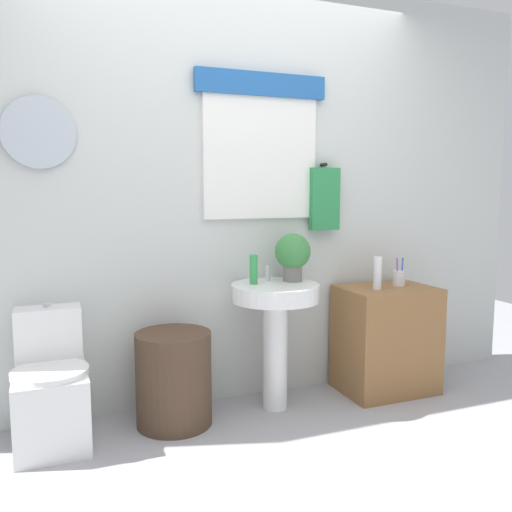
# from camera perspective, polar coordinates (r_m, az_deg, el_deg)

# --- Properties ---
(ground_plane) EXTENTS (8.00, 8.00, 0.00)m
(ground_plane) POSITION_cam_1_polar(r_m,az_deg,el_deg) (2.62, 5.20, -23.27)
(ground_plane) COLOR #A3A3A8
(back_wall) EXTENTS (4.40, 0.18, 2.60)m
(back_wall) POSITION_cam_1_polar(r_m,az_deg,el_deg) (3.33, -3.46, 6.80)
(back_wall) COLOR silver
(back_wall) RESTS_ON ground_plane
(toilet) EXTENTS (0.38, 0.51, 0.71)m
(toilet) POSITION_cam_1_polar(r_m,az_deg,el_deg) (3.08, -21.06, -13.30)
(toilet) COLOR white
(toilet) RESTS_ON ground_plane
(laundry_hamper) EXTENTS (0.43, 0.43, 0.53)m
(laundry_hamper) POSITION_cam_1_polar(r_m,az_deg,el_deg) (3.12, -8.77, -12.82)
(laundry_hamper) COLOR #4C3828
(laundry_hamper) RESTS_ON ground_plane
(pedestal_sink) EXTENTS (0.53, 0.53, 0.77)m
(pedestal_sink) POSITION_cam_1_polar(r_m,az_deg,el_deg) (3.21, 2.08, -6.26)
(pedestal_sink) COLOR white
(pedestal_sink) RESTS_ON ground_plane
(faucet) EXTENTS (0.03, 0.03, 0.10)m
(faucet) POSITION_cam_1_polar(r_m,az_deg,el_deg) (3.28, 1.26, -1.82)
(faucet) COLOR silver
(faucet) RESTS_ON pedestal_sink
(wooden_cabinet) EXTENTS (0.60, 0.44, 0.69)m
(wooden_cabinet) POSITION_cam_1_polar(r_m,az_deg,el_deg) (3.65, 13.69, -8.62)
(wooden_cabinet) COLOR olive
(wooden_cabinet) RESTS_ON ground_plane
(soap_bottle) EXTENTS (0.05, 0.05, 0.18)m
(soap_bottle) POSITION_cam_1_polar(r_m,az_deg,el_deg) (3.16, -0.26, -1.44)
(soap_bottle) COLOR green
(soap_bottle) RESTS_ON pedestal_sink
(potted_plant) EXTENTS (0.22, 0.22, 0.29)m
(potted_plant) POSITION_cam_1_polar(r_m,az_deg,el_deg) (3.26, 3.94, 0.24)
(potted_plant) COLOR slate
(potted_plant) RESTS_ON pedestal_sink
(lotion_bottle) EXTENTS (0.05, 0.05, 0.21)m
(lotion_bottle) POSITION_cam_1_polar(r_m,az_deg,el_deg) (3.47, 12.87, -1.78)
(lotion_bottle) COLOR white
(lotion_bottle) RESTS_ON wooden_cabinet
(toothbrush_cup) EXTENTS (0.08, 0.08, 0.19)m
(toothbrush_cup) POSITION_cam_1_polar(r_m,az_deg,el_deg) (3.64, 15.05, -2.25)
(toothbrush_cup) COLOR silver
(toothbrush_cup) RESTS_ON wooden_cabinet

